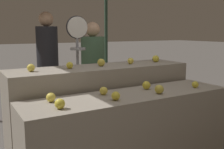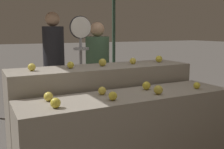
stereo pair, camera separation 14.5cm
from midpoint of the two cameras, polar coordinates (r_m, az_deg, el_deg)
name	(u,v)px [view 1 (the left image)]	position (r m, az deg, el deg)	size (l,w,h in m)	color
display_counter_front	(131,139)	(2.64, 2.49, -13.78)	(2.10, 0.55, 0.89)	gray
display_counter_back	(102,113)	(3.10, -3.56, -8.28)	(2.10, 0.55, 1.09)	gray
apple_front_0	(60,104)	(2.08, -13.28, -6.23)	(0.08, 0.08, 0.08)	gold
apple_front_1	(116,96)	(2.27, -1.03, -4.69)	(0.08, 0.08, 0.08)	gold
apple_front_2	(159,89)	(2.53, 8.61, -3.21)	(0.09, 0.09, 0.09)	gold
apple_front_3	(195,85)	(2.88, 16.29, -2.12)	(0.07, 0.07, 0.07)	gold
apple_front_4	(51,97)	(2.29, -14.96, -4.86)	(0.08, 0.08, 0.08)	yellow
apple_front_5	(104,91)	(2.47, -3.53, -3.58)	(0.08, 0.08, 0.08)	yellow
apple_front_6	(146,85)	(2.71, 5.98, -2.35)	(0.08, 0.08, 0.08)	gold
apple_back_0	(31,68)	(2.71, -18.71, 1.39)	(0.08, 0.08, 0.08)	yellow
apple_back_1	(70,65)	(2.82, -10.66, 1.98)	(0.07, 0.07, 0.07)	gold
apple_back_2	(101,62)	(2.96, -3.77, 2.63)	(0.09, 0.09, 0.09)	gold
apple_back_3	(131,61)	(3.17, 2.77, 2.98)	(0.08, 0.08, 0.08)	yellow
apple_back_4	(156,59)	(3.40, 8.29, 3.42)	(0.09, 0.09, 0.09)	gold
produce_scale	(78,51)	(3.45, -8.69, 5.02)	(0.29, 0.20, 1.68)	#99999E
person_vendor_at_scale	(93,68)	(3.95, -5.19, 1.33)	(0.46, 0.46, 1.62)	#2D2D38
person_customer_left	(48,58)	(4.48, -14.75, 3.49)	(0.44, 0.44, 1.80)	#2D2D38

